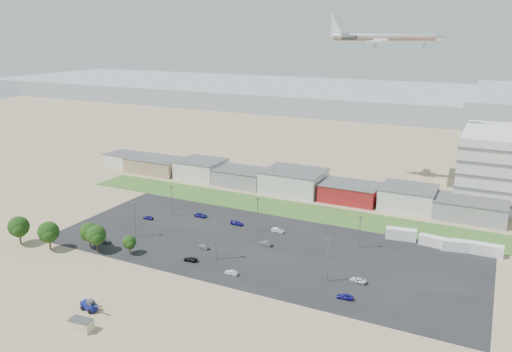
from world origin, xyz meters
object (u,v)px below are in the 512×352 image
Objects in this scene: tree_far_left at (19,229)px; parked_car_11 at (278,230)px; parked_car_2 at (345,296)px; parked_car_10 at (104,240)px; box_trailer_a at (401,234)px; parked_car_9 at (201,215)px; parked_car_4 at (204,247)px; portable_shed at (81,325)px; telehandler at (89,305)px; parked_car_0 at (358,280)px; parked_car_5 at (148,217)px; airliner at (384,37)px; parked_car_6 at (237,223)px; parked_car_3 at (191,259)px; parked_car_13 at (231,273)px; parked_car_7 at (266,243)px.

tree_far_left is 2.39× the size of parked_car_11.
parked_car_2 reaches higher than parked_car_10.
box_trailer_a is 63.12m from parked_car_9.
parked_car_9 is (-14.12, 20.71, 0.02)m from parked_car_4.
box_trailer_a reaches higher than portable_shed.
parked_car_0 is at bearing 45.97° from telehandler.
parked_car_2 is at bearing 39.15° from telehandler.
parked_car_4 is 30.49m from parked_car_5.
airliner is 104.22m from parked_car_4.
tree_far_left is at bearing -159.36° from box_trailer_a.
telehandler is at bearing 160.76° from parked_car_11.
telehandler is at bearing 177.45° from parked_car_6.
airliner is 110.75m from parked_car_3.
airliner is 121.49m from parked_car_10.
parked_car_5 is at bearing -173.05° from box_trailer_a.
portable_shed is 1.41× the size of parked_car_13.
parked_car_3 is 1.11× the size of parked_car_4.
parked_car_6 is at bearing 89.37° from parked_car_11.
parked_car_6 is (-27.77, -63.78, -55.71)m from airliner.
box_trailer_a is 2.19× the size of parked_car_11.
parked_car_4 is at bearing -177.27° from parked_car_6.
airliner is 11.89× the size of parked_car_7.
parked_car_5 is 29.33m from parked_car_6.
parked_car_9 is at bearing -104.57° from parked_car_0.
telehandler reaches higher than parked_car_6.
parked_car_7 is at bearing 85.07° from parked_car_5.
parked_car_3 is (-26.38, -91.96, -55.78)m from airliner.
parked_car_11 is at bearing -105.61° from airliner.
parked_car_3 is at bearing -109.35° from airliner.
parked_car_11 is 1.15× the size of parked_car_13.
telehandler is 0.74× the size of box_trailer_a.
parked_car_9 is (34.27, 41.31, -4.12)m from tree_far_left.
parked_car_0 is 9.00m from parked_car_2.
parked_car_11 is at bearing 33.16° from tree_far_left.
tree_far_left is at bearing 147.40° from portable_shed.
parked_car_6 reaches higher than parked_car_9.
parked_car_7 reaches higher than parked_car_3.
airliner is 13.14× the size of parked_car_5.
parked_car_9 is 32.75m from parked_car_10.
parked_car_10 reaches higher than parked_car_0.
tree_far_left is 63.05m from parked_car_6.
parked_car_10 reaches higher than parked_car_4.
parked_car_7 is 46.59m from parked_car_10.
parked_car_5 is 0.80× the size of parked_car_6.
telehandler reaches higher than parked_car_0.
parked_car_9 is 42.16m from parked_car_13.
parked_car_3 is at bearing -99.63° from parked_car_13.
parked_car_11 reaches higher than parked_car_10.
parked_car_11 is at bearing -167.32° from parked_car_7.
parked_car_4 is 17.63m from parked_car_7.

